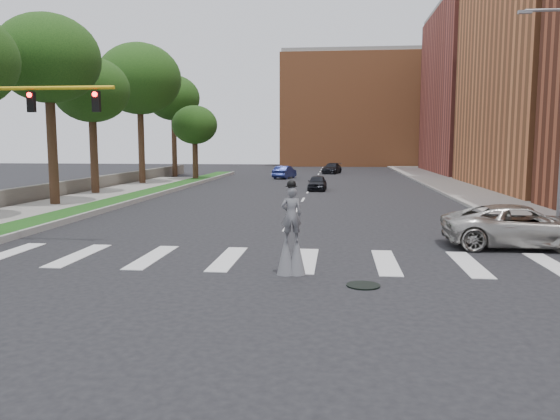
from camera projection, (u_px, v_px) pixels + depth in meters
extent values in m
plane|color=black|center=(262.00, 267.00, 16.86)|extent=(160.00, 160.00, 0.00)
cube|color=#164513|center=(137.00, 196.00, 37.77)|extent=(2.00, 60.00, 0.25)
cube|color=gray|center=(152.00, 196.00, 37.66)|extent=(0.20, 60.00, 0.28)
cube|color=gray|center=(11.00, 215.00, 28.22)|extent=(4.00, 60.00, 0.18)
cube|color=gray|center=(476.00, 193.00, 40.22)|extent=(5.00, 90.00, 0.18)
cube|color=#5C574E|center=(75.00, 187.00, 40.27)|extent=(0.50, 56.00, 1.10)
cylinder|color=black|center=(363.00, 285.00, 14.57)|extent=(0.90, 0.90, 0.04)
cube|color=#994338|center=(500.00, 92.00, 66.64)|extent=(16.00, 22.00, 20.00)
cube|color=#C06B3C|center=(360.00, 112.00, 92.11)|extent=(26.00, 14.00, 18.00)
cylinder|color=slate|center=(550.00, 10.00, 20.64)|extent=(1.80, 0.12, 0.12)
cube|color=slate|center=(525.00, 12.00, 20.74)|extent=(0.50, 0.18, 0.12)
cylinder|color=gold|center=(46.00, 88.00, 19.98)|extent=(5.20, 0.14, 0.14)
cube|color=black|center=(31.00, 102.00, 20.10)|extent=(0.28, 0.18, 0.75)
cylinder|color=#FF0C0C|center=(29.00, 95.00, 19.97)|extent=(0.18, 0.06, 0.18)
cube|color=black|center=(96.00, 101.00, 19.84)|extent=(0.28, 0.18, 0.75)
cylinder|color=#FF0C0C|center=(95.00, 94.00, 19.71)|extent=(0.18, 0.06, 0.18)
cylinder|color=#362215|center=(297.00, 258.00, 15.82)|extent=(0.07, 0.07, 0.95)
cylinder|color=#362215|center=(286.00, 258.00, 15.81)|extent=(0.07, 0.07, 0.95)
cone|color=#5D5D62|center=(297.00, 254.00, 15.80)|extent=(0.52, 0.52, 1.19)
cone|color=#5D5D62|center=(286.00, 254.00, 15.79)|extent=(0.52, 0.52, 1.19)
imported|color=#5D5D62|center=(291.00, 215.00, 15.65)|extent=(0.63, 0.46, 1.62)
sphere|color=black|center=(291.00, 184.00, 15.55)|extent=(0.26, 0.26, 0.26)
cylinder|color=black|center=(291.00, 186.00, 15.55)|extent=(0.34, 0.34, 0.02)
cube|color=yellow|center=(291.00, 199.00, 15.74)|extent=(0.22, 0.05, 0.10)
imported|color=#AFACA5|center=(522.00, 226.00, 19.91)|extent=(5.61, 2.61, 1.55)
imported|color=black|center=(317.00, 183.00, 43.84)|extent=(1.52, 3.61, 1.22)
imported|color=navy|center=(285.00, 172.00, 58.36)|extent=(2.34, 4.30, 1.34)
imported|color=black|center=(332.00, 168.00, 67.70)|extent=(2.72, 4.73, 1.29)
cylinder|color=#362215|center=(52.00, 147.00, 32.24)|extent=(0.56, 0.56, 7.16)
ellipsoid|color=#15330F|center=(48.00, 58.00, 31.61)|extent=(6.02, 6.02, 5.12)
cylinder|color=#362215|center=(94.00, 152.00, 39.49)|extent=(0.56, 0.56, 6.21)
ellipsoid|color=#15330F|center=(91.00, 90.00, 38.94)|extent=(5.44, 5.44, 4.62)
cylinder|color=#362215|center=(141.00, 143.00, 49.18)|extent=(0.56, 0.56, 7.61)
ellipsoid|color=#15330F|center=(139.00, 79.00, 48.49)|extent=(7.40, 7.40, 6.29)
cylinder|color=#362215|center=(174.00, 144.00, 61.05)|extent=(0.56, 0.56, 7.28)
ellipsoid|color=#15330F|center=(173.00, 98.00, 60.42)|extent=(5.86, 5.86, 4.98)
cylinder|color=#362215|center=(195.00, 159.00, 54.59)|extent=(0.56, 0.56, 4.45)
ellipsoid|color=#15330F|center=(195.00, 125.00, 54.17)|extent=(4.51, 4.51, 3.83)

